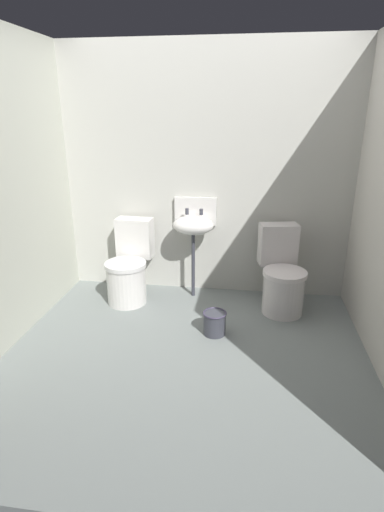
{
  "coord_description": "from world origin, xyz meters",
  "views": [
    {
      "loc": [
        0.43,
        -2.68,
        1.81
      ],
      "look_at": [
        0.0,
        0.31,
        0.7
      ],
      "focal_mm": 28.12,
      "sensor_mm": 36.0,
      "label": 1
    }
  ],
  "objects_px": {
    "bucket": "(215,323)",
    "toilet_left": "(129,269)",
    "toilet_right": "(282,277)",
    "sink": "(194,224)"
  },
  "relations": [
    {
      "from": "bucket",
      "to": "sink",
      "type": "bearing_deg",
      "value": 110.82
    },
    {
      "from": "bucket",
      "to": "toilet_left",
      "type": "bearing_deg",
      "value": 148.14
    },
    {
      "from": "toilet_right",
      "to": "sink",
      "type": "bearing_deg",
      "value": -23.67
    },
    {
      "from": "sink",
      "to": "bucket",
      "type": "xyz_separation_m",
      "value": [
        0.29,
        -0.75,
        -0.65
      ]
    },
    {
      "from": "toilet_left",
      "to": "bucket",
      "type": "xyz_separation_m",
      "value": [
        0.91,
        -0.56,
        -0.21
      ]
    },
    {
      "from": "toilet_right",
      "to": "bucket",
      "type": "xyz_separation_m",
      "value": [
        -0.58,
        -0.56,
        -0.21
      ]
    },
    {
      "from": "sink",
      "to": "toilet_right",
      "type": "bearing_deg",
      "value": -12.24
    },
    {
      "from": "toilet_left",
      "to": "sink",
      "type": "relative_size",
      "value": 0.79
    },
    {
      "from": "toilet_right",
      "to": "bucket",
      "type": "relative_size",
      "value": 3.81
    },
    {
      "from": "sink",
      "to": "toilet_left",
      "type": "bearing_deg",
      "value": -163.12
    }
  ]
}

